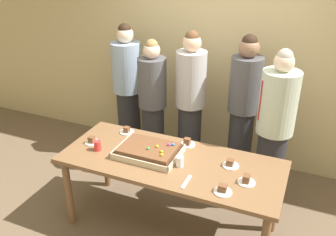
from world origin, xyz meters
name	(u,v)px	position (x,y,z in m)	size (l,w,h in m)	color
ground_plane	(171,225)	(0.00, 0.00, 0.00)	(12.00, 12.00, 0.00)	brown
interior_back_panel	(222,44)	(0.00, 1.60, 1.50)	(8.00, 0.12, 3.00)	#CCB784
party_table	(171,168)	(0.00, 0.00, 0.70)	(2.08, 0.85, 0.79)	brown
sheet_cake	(149,151)	(-0.23, 0.01, 0.83)	(0.59, 0.44, 0.11)	beige
plated_slice_near_left	(246,180)	(0.72, -0.08, 0.82)	(0.15, 0.15, 0.08)	white
plated_slice_near_right	(230,164)	(0.53, 0.12, 0.81)	(0.15, 0.15, 0.07)	white
plated_slice_far_left	(223,190)	(0.57, -0.28, 0.81)	(0.15, 0.15, 0.07)	white
plated_slice_far_right	(127,131)	(-0.64, 0.31, 0.81)	(0.15, 0.15, 0.07)	white
plated_slice_center_front	(187,143)	(0.05, 0.32, 0.82)	(0.15, 0.15, 0.08)	white
plated_slice_center_back	(92,141)	(-0.85, -0.02, 0.82)	(0.15, 0.15, 0.07)	white
drink_cup_nearest	(97,146)	(-0.72, -0.11, 0.84)	(0.07, 0.07, 0.10)	red
drink_cup_middle	(180,161)	(0.11, -0.06, 0.84)	(0.07, 0.07, 0.10)	white
cake_server_utensil	(186,182)	(0.25, -0.27, 0.80)	(0.03, 0.20, 0.01)	silver
person_serving_front	(190,104)	(-0.18, 1.00, 0.93)	(0.34, 0.34, 1.78)	#28282D
person_green_shirt_behind	(153,106)	(-0.61, 0.90, 0.86)	(0.33, 0.33, 1.66)	#28282D
person_striped_tie_right	(243,109)	(0.42, 1.11, 0.92)	(0.35, 0.35, 1.77)	#28282D
person_far_right_suit	(274,131)	(0.81, 0.74, 0.90)	(0.37, 0.37, 1.75)	#28282D
person_left_edge_reaching	(128,90)	(-1.09, 1.17, 0.90)	(0.37, 0.37, 1.75)	#28282D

